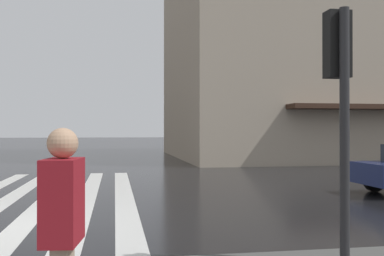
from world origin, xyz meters
The scene contains 4 objects.
zebra_crossing centered at (4.00, -0.38, 0.00)m, with size 13.00×4.50×0.01m.
haussmann_block_corner centered at (20.52, -20.82, 11.17)m, with size 17.26×29.28×22.82m.
traffic_signal_post centered at (-3.63, -4.91, 2.45)m, with size 0.44×0.30×3.18m.
pedestrian_in_red_jacket centered at (-5.58, -1.76, 1.14)m, with size 0.43×0.29×1.68m.
Camera 1 is at (-8.88, -2.12, 1.81)m, focal length 42.07 mm.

